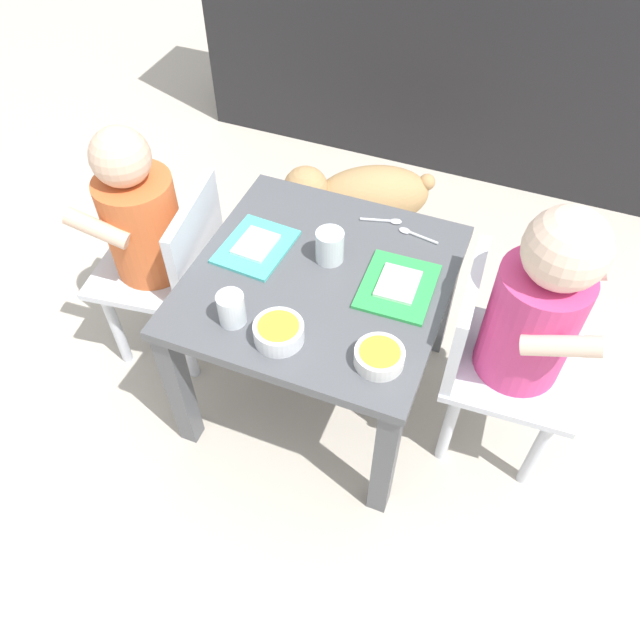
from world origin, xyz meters
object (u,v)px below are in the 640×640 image
(food_tray_right, at_px, (398,286))
(veggie_bowl_near, at_px, (379,356))
(dog, at_px, (360,197))
(cereal_bowl_left_side, at_px, (279,332))
(water_cup_right, at_px, (331,248))
(spoon_by_right_tray, at_px, (414,234))
(spoon_by_left_tray, at_px, (385,221))
(water_cup_left, at_px, (232,310))
(seated_child_right, at_px, (529,316))
(dining_table, at_px, (320,298))
(food_tray_left, at_px, (256,246))
(seated_child_left, at_px, (147,226))

(food_tray_right, bearing_deg, veggie_bowl_near, -83.19)
(dog, bearing_deg, food_tray_right, -63.91)
(veggie_bowl_near, height_order, cereal_bowl_left_side, cereal_bowl_left_side)
(water_cup_right, distance_m, veggie_bowl_near, 0.30)
(dog, distance_m, spoon_by_right_tray, 0.48)
(veggie_bowl_near, height_order, spoon_by_right_tray, veggie_bowl_near)
(spoon_by_right_tray, bearing_deg, spoon_by_left_tray, 164.68)
(water_cup_left, bearing_deg, food_tray_right, 36.76)
(food_tray_right, relative_size, water_cup_right, 2.49)
(seated_child_right, distance_m, cereal_bowl_left_side, 0.50)
(water_cup_left, xyz_separation_m, cereal_bowl_left_side, (0.11, -0.01, -0.01))
(spoon_by_left_tray, bearing_deg, dining_table, -108.98)
(seated_child_right, height_order, food_tray_left, seated_child_right)
(dog, distance_m, food_tray_left, 0.57)
(seated_child_right, relative_size, cereal_bowl_left_side, 7.09)
(dining_table, height_order, water_cup_left, water_cup_left)
(cereal_bowl_left_side, height_order, spoon_by_left_tray, cereal_bowl_left_side)
(water_cup_right, height_order, spoon_by_right_tray, water_cup_right)
(dining_table, height_order, seated_child_right, seated_child_right)
(seated_child_left, distance_m, spoon_by_left_tray, 0.56)
(seated_child_right, height_order, dog, seated_child_right)
(dining_table, height_order, veggie_bowl_near, veggie_bowl_near)
(dining_table, distance_m, spoon_by_left_tray, 0.25)
(food_tray_left, distance_m, veggie_bowl_near, 0.41)
(food_tray_left, relative_size, water_cup_left, 2.61)
(spoon_by_left_tray, distance_m, spoon_by_right_tray, 0.08)
(dining_table, relative_size, spoon_by_right_tray, 5.67)
(dog, distance_m, water_cup_right, 0.56)
(water_cup_right, bearing_deg, food_tray_left, -170.23)
(veggie_bowl_near, bearing_deg, cereal_bowl_left_side, -174.85)
(cereal_bowl_left_side, distance_m, spoon_by_left_tray, 0.43)
(water_cup_left, xyz_separation_m, water_cup_right, (0.12, 0.24, 0.00))
(food_tray_right, distance_m, water_cup_right, 0.17)
(seated_child_left, xyz_separation_m, seated_child_right, (0.88, 0.02, 0.03))
(cereal_bowl_left_side, relative_size, spoon_by_left_tray, 1.02)
(dining_table, bearing_deg, seated_child_left, 179.71)
(cereal_bowl_left_side, bearing_deg, food_tray_left, 125.34)
(food_tray_left, height_order, cereal_bowl_left_side, cereal_bowl_left_side)
(food_tray_left, bearing_deg, dining_table, -9.49)
(seated_child_right, xyz_separation_m, food_tray_right, (-0.27, 0.00, -0.02))
(seated_child_right, height_order, cereal_bowl_left_side, seated_child_right)
(dining_table, bearing_deg, water_cup_left, -122.39)
(cereal_bowl_left_side, bearing_deg, water_cup_left, 174.92)
(spoon_by_left_tray, xyz_separation_m, spoon_by_right_tray, (0.08, -0.02, 0.00))
(food_tray_left, distance_m, water_cup_left, 0.22)
(seated_child_right, xyz_separation_m, veggie_bowl_near, (-0.25, -0.20, -0.01))
(food_tray_right, bearing_deg, seated_child_left, -177.56)
(water_cup_left, bearing_deg, cereal_bowl_left_side, -5.08)
(cereal_bowl_left_side, xyz_separation_m, spoon_by_right_tray, (0.16, 0.40, -0.02))
(seated_child_left, bearing_deg, veggie_bowl_near, -15.78)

